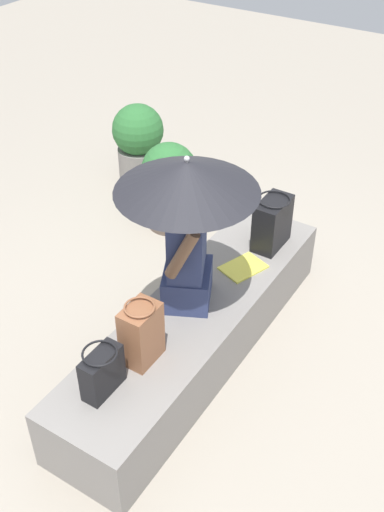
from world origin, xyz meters
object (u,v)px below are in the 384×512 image
object	(u,v)px
handbag_black	(272,223)
planter_far	(170,183)
planter_near	(139,142)
parasol	(187,177)
person_seated	(187,247)
tote_bag_canvas	(141,333)
shoulder_bag_spare	(102,372)
magazine	(243,267)

from	to	relation	value
handbag_black	planter_far	size ratio (longest dim) A/B	0.51
planter_near	planter_far	bearing A→B (deg)	-125.00
parasol	handbag_black	world-z (taller)	parasol
person_seated	tote_bag_canvas	bearing A→B (deg)	-173.80
person_seated	shoulder_bag_spare	distance (m)	0.88
magazine	planter_far	size ratio (longest dim) A/B	0.38
tote_bag_canvas	planter_near	distance (m)	2.63
person_seated	shoulder_bag_spare	world-z (taller)	person_seated
parasol	shoulder_bag_spare	distance (m)	1.09
person_seated	handbag_black	distance (m)	0.82
tote_bag_canvas	magazine	bearing A→B (deg)	-5.14
person_seated	tote_bag_canvas	size ratio (longest dim) A/B	2.39
planter_near	person_seated	bearing A→B (deg)	-135.81
magazine	planter_near	size ratio (longest dim) A/B	0.38
tote_bag_canvas	magazine	size ratio (longest dim) A/B	1.34
person_seated	magazine	world-z (taller)	person_seated
parasol	shoulder_bag_spare	world-z (taller)	parasol
handbag_black	tote_bag_canvas	distance (m)	1.33
shoulder_bag_spare	planter_near	size ratio (longest dim) A/B	0.37
handbag_black	shoulder_bag_spare	xyz separation A→B (m)	(-1.61, 0.16, -0.05)
planter_far	person_seated	bearing A→B (deg)	-141.62
magazine	planter_near	distance (m)	1.99
shoulder_bag_spare	planter_far	world-z (taller)	planter_far
person_seated	planter_far	distance (m)	1.48
shoulder_bag_spare	planter_near	world-z (taller)	planter_near
parasol	planter_near	size ratio (longest dim) A/B	1.34
planter_near	planter_far	world-z (taller)	planter_near
person_seated	planter_far	size ratio (longest dim) A/B	1.23
person_seated	parasol	world-z (taller)	parasol
parasol	person_seated	bearing A→B (deg)	34.16
tote_bag_canvas	planter_far	world-z (taller)	tote_bag_canvas
handbag_black	planter_far	distance (m)	1.13
person_seated	parasol	size ratio (longest dim) A/B	0.90
parasol	magazine	size ratio (longest dim) A/B	3.58
tote_bag_canvas	planter_far	xyz separation A→B (m)	(1.66, 0.94, -0.20)
planter_far	tote_bag_canvas	bearing A→B (deg)	-150.47
parasol	planter_near	xyz separation A→B (m)	(1.59, 1.54, -0.89)
shoulder_bag_spare	magazine	world-z (taller)	shoulder_bag_spare
person_seated	planter_far	world-z (taller)	person_seated
person_seated	magazine	bearing A→B (deg)	-18.50
parasol	planter_far	bearing A→B (deg)	38.24
handbag_black	planter_near	xyz separation A→B (m)	(0.78, 1.69, -0.19)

